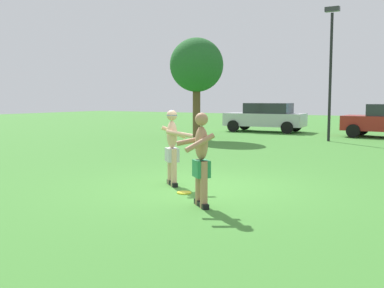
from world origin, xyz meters
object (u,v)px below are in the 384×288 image
(lamp_post, at_px, (331,60))
(tree_behind_players, at_px, (197,66))
(frisbee, at_px, (184,193))
(car_silver_mid_lot, at_px, (266,117))
(player_in_green, at_px, (201,158))
(player_with_cap, at_px, (172,144))

(lamp_post, relative_size, tree_behind_players, 1.24)
(frisbee, height_order, car_silver_mid_lot, car_silver_mid_lot)
(player_in_green, xyz_separation_m, frisbee, (-0.85, 0.78, -0.84))
(car_silver_mid_lot, bearing_deg, tree_behind_players, -101.59)
(player_with_cap, relative_size, lamp_post, 0.29)
(player_with_cap, bearing_deg, player_in_green, -41.84)
(player_with_cap, xyz_separation_m, player_in_green, (1.52, -1.36, -0.04))
(car_silver_mid_lot, bearing_deg, frisbee, -72.83)
(tree_behind_players, bearing_deg, player_with_cap, -61.53)
(player_in_green, distance_m, frisbee, 1.43)
(frisbee, relative_size, tree_behind_players, 0.06)
(player_with_cap, xyz_separation_m, tree_behind_players, (-5.46, 10.08, 2.43))
(player_with_cap, distance_m, lamp_post, 12.15)
(player_in_green, relative_size, lamp_post, 0.29)
(lamp_post, xyz_separation_m, tree_behind_players, (-5.60, -1.80, -0.17))
(frisbee, height_order, tree_behind_players, tree_behind_players)
(car_silver_mid_lot, bearing_deg, lamp_post, -39.79)
(player_in_green, height_order, tree_behind_players, tree_behind_players)
(frisbee, relative_size, lamp_post, 0.05)
(player_in_green, bearing_deg, tree_behind_players, 121.41)
(car_silver_mid_lot, bearing_deg, player_with_cap, -74.48)
(frisbee, bearing_deg, player_in_green, -42.62)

